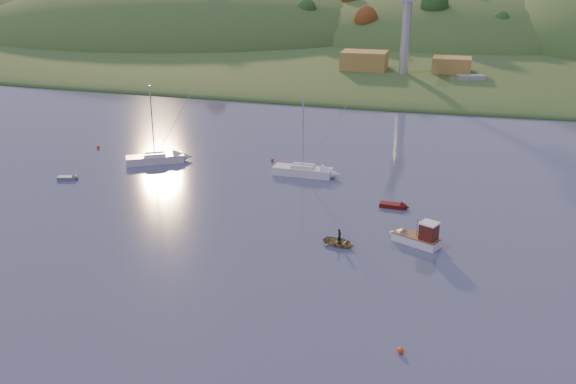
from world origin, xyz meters
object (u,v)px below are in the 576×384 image
(red_tender, at_px, (398,206))
(sailboat_near, at_px, (155,158))
(grey_dinghy, at_px, (71,178))
(canoe, at_px, (339,242))
(sailboat_far, at_px, (303,170))
(fishing_boat, at_px, (413,236))

(red_tender, bearing_deg, sailboat_near, 171.05)
(sailboat_near, relative_size, grey_dinghy, 3.68)
(canoe, bearing_deg, red_tender, -4.87)
(sailboat_far, relative_size, grey_dinghy, 3.65)
(sailboat_near, distance_m, canoe, 38.59)
(fishing_boat, bearing_deg, grey_dinghy, 14.44)
(grey_dinghy, bearing_deg, canoe, -33.28)
(sailboat_near, height_order, grey_dinghy, sailboat_near)
(sailboat_near, xyz_separation_m, sailboat_far, (22.60, 0.27, -0.00))
(sailboat_far, height_order, grey_dinghy, sailboat_far)
(sailboat_far, height_order, red_tender, sailboat_far)
(red_tender, bearing_deg, sailboat_far, 152.09)
(sailboat_near, xyz_separation_m, grey_dinghy, (-7.61, -10.09, -0.52))
(fishing_boat, relative_size, sailboat_far, 0.54)
(fishing_boat, relative_size, grey_dinghy, 1.96)
(sailboat_far, xyz_separation_m, canoe, (9.53, -21.64, -0.38))
(fishing_boat, bearing_deg, sailboat_near, -0.51)
(fishing_boat, relative_size, canoe, 1.76)
(red_tender, relative_size, grey_dinghy, 1.18)
(fishing_boat, distance_m, sailboat_far, 25.45)
(sailboat_near, height_order, red_tender, sailboat_near)
(sailboat_far, height_order, canoe, sailboat_far)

